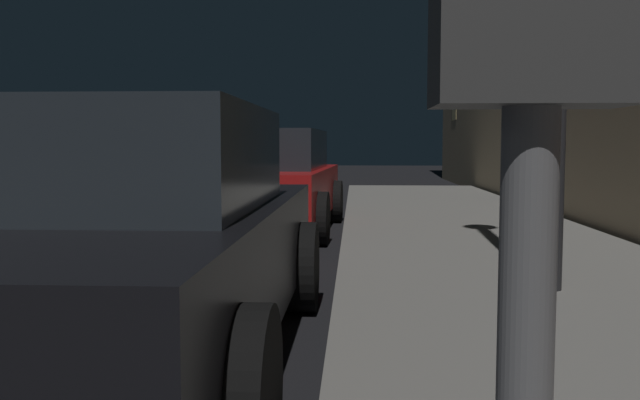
# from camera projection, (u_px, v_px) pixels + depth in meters

# --- Properties ---
(parking_meter) EXTENTS (0.19, 0.19, 1.43)m
(parking_meter) POSITION_uv_depth(u_px,v_px,m) (530.00, 137.00, 0.66)
(parking_meter) COLOR #59595B
(parking_meter) RESTS_ON sidewalk
(car_black) EXTENTS (2.05, 4.16, 1.43)m
(car_black) POSITION_uv_depth(u_px,v_px,m) (117.00, 241.00, 3.72)
(car_black) COLOR black
(car_black) RESTS_ON ground
(car_red) EXTENTS (2.22, 4.13, 1.43)m
(car_red) POSITION_uv_depth(u_px,v_px,m) (262.00, 181.00, 9.56)
(car_red) COLOR maroon
(car_red) RESTS_ON ground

